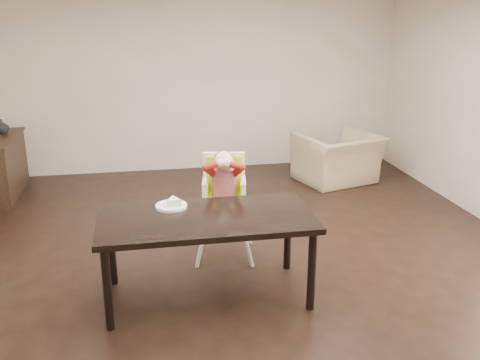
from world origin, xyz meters
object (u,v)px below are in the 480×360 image
object	(u,v)px
dining_table	(206,225)
armchair	(338,150)
high_chair	(224,182)
sideboard	(2,167)

from	to	relation	value
dining_table	armchair	xyz separation A→B (m)	(2.25, 2.86, -0.20)
high_chair	armchair	size ratio (longest dim) A/B	1.02
high_chair	sideboard	size ratio (longest dim) A/B	0.87
high_chair	armchair	distance (m)	2.87
dining_table	high_chair	xyz separation A→B (m)	(0.28, 0.80, 0.10)
high_chair	armchair	xyz separation A→B (m)	(1.97, 2.06, -0.31)
armchair	dining_table	bearing A→B (deg)	35.08
dining_table	sideboard	distance (m)	3.91
armchair	sideboard	world-z (taller)	armchair
high_chair	sideboard	distance (m)	3.52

